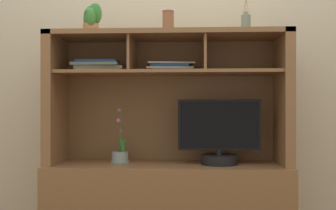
{
  "coord_description": "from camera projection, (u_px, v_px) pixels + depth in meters",
  "views": [
    {
      "loc": [
        0.15,
        -2.68,
        0.96
      ],
      "look_at": [
        0.0,
        0.0,
        0.96
      ],
      "focal_mm": 45.29,
      "sensor_mm": 36.0,
      "label": 1
    }
  ],
  "objects": [
    {
      "name": "ceramic_vase",
      "position": [
        168.0,
        22.0,
        2.7
      ],
      "size": [
        0.08,
        0.08,
        0.15
      ],
      "color": "brown",
      "rests_on": "media_console"
    },
    {
      "name": "tv_monitor",
      "position": [
        219.0,
        137.0,
        2.64
      ],
      "size": [
        0.51,
        0.23,
        0.41
      ],
      "color": "black",
      "rests_on": "media_console"
    },
    {
      "name": "back_wall",
      "position": [
        170.0,
        42.0,
        2.96
      ],
      "size": [
        6.0,
        0.02,
        2.8
      ],
      "primitive_type": "cube",
      "color": "beige",
      "rests_on": "ground"
    },
    {
      "name": "media_console",
      "position": [
        168.0,
        188.0,
        2.69
      ],
      "size": [
        1.51,
        0.52,
        1.41
      ],
      "color": "brown",
      "rests_on": "ground"
    },
    {
      "name": "potted_orchid",
      "position": [
        120.0,
        155.0,
        2.73
      ],
      "size": [
        0.12,
        0.12,
        0.35
      ],
      "color": "#84989D",
      "rests_on": "media_console"
    },
    {
      "name": "diffuser_bottle",
      "position": [
        246.0,
        23.0,
        2.66
      ],
      "size": [
        0.06,
        0.06,
        0.32
      ],
      "color": "slate",
      "rests_on": "media_console"
    },
    {
      "name": "magazine_stack_centre",
      "position": [
        99.0,
        66.0,
        2.72
      ],
      "size": [
        0.32,
        0.24,
        0.07
      ],
      "color": "beige",
      "rests_on": "media_console"
    },
    {
      "name": "magazine_stack_left",
      "position": [
        170.0,
        67.0,
        2.74
      ],
      "size": [
        0.32,
        0.25,
        0.06
      ],
      "color": "slate",
      "rests_on": "media_console"
    },
    {
      "name": "potted_succulent",
      "position": [
        91.0,
        18.0,
        2.69
      ],
      "size": [
        0.13,
        0.12,
        0.19
      ],
      "color": "#A96A43",
      "rests_on": "media_console"
    }
  ]
}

